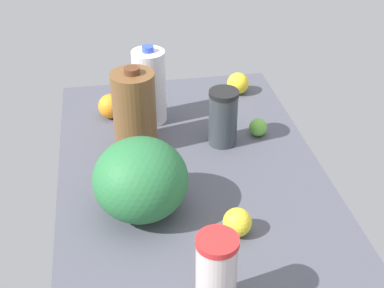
{
  "coord_description": "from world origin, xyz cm",
  "views": [
    {
      "loc": [
        -121.78,
        21.06,
        94.61
      ],
      "look_at": [
        0.0,
        0.0,
        13.0
      ],
      "focal_mm": 50.0,
      "sensor_mm": 36.0,
      "label": 1
    }
  ],
  "objects_px": {
    "tumbler_cup": "(216,274)",
    "chocolate_milk_jug": "(135,110)",
    "orange_by_jug": "(111,106)",
    "lime_far_back": "(258,127)",
    "watermelon": "(141,180)",
    "milk_jug": "(150,86)",
    "shaker_bottle": "(223,117)",
    "lemon_loose": "(238,83)",
    "lemon_beside_bowl": "(237,222)"
  },
  "relations": [
    {
      "from": "orange_by_jug",
      "to": "watermelon",
      "type": "bearing_deg",
      "value": -173.48
    },
    {
      "from": "milk_jug",
      "to": "lemon_loose",
      "type": "xyz_separation_m",
      "value": [
        0.13,
        -0.33,
        -0.08
      ]
    },
    {
      "from": "watermelon",
      "to": "lime_far_back",
      "type": "distance_m",
      "value": 0.51
    },
    {
      "from": "shaker_bottle",
      "to": "lemon_beside_bowl",
      "type": "relative_size",
      "value": 2.48
    },
    {
      "from": "tumbler_cup",
      "to": "lime_far_back",
      "type": "distance_m",
      "value": 0.7
    },
    {
      "from": "milk_jug",
      "to": "lemon_loose",
      "type": "relative_size",
      "value": 3.37
    },
    {
      "from": "shaker_bottle",
      "to": "milk_jug",
      "type": "bearing_deg",
      "value": 48.91
    },
    {
      "from": "milk_jug",
      "to": "lime_far_back",
      "type": "height_order",
      "value": "milk_jug"
    },
    {
      "from": "shaker_bottle",
      "to": "tumbler_cup",
      "type": "distance_m",
      "value": 0.64
    },
    {
      "from": "watermelon",
      "to": "orange_by_jug",
      "type": "relative_size",
      "value": 2.95
    },
    {
      "from": "shaker_bottle",
      "to": "orange_by_jug",
      "type": "distance_m",
      "value": 0.4
    },
    {
      "from": "orange_by_jug",
      "to": "lime_far_back",
      "type": "height_order",
      "value": "orange_by_jug"
    },
    {
      "from": "milk_jug",
      "to": "tumbler_cup",
      "type": "relative_size",
      "value": 1.35
    },
    {
      "from": "shaker_bottle",
      "to": "orange_by_jug",
      "type": "height_order",
      "value": "shaker_bottle"
    },
    {
      "from": "orange_by_jug",
      "to": "lime_far_back",
      "type": "bearing_deg",
      "value": -113.18
    },
    {
      "from": "lemon_loose",
      "to": "shaker_bottle",
      "type": "bearing_deg",
      "value": 157.94
    },
    {
      "from": "milk_jug",
      "to": "lemon_loose",
      "type": "bearing_deg",
      "value": -68.11
    },
    {
      "from": "lemon_loose",
      "to": "lemon_beside_bowl",
      "type": "relative_size",
      "value": 1.08
    },
    {
      "from": "lemon_loose",
      "to": "orange_by_jug",
      "type": "relative_size",
      "value": 0.95
    },
    {
      "from": "lemon_beside_bowl",
      "to": "lime_far_back",
      "type": "height_order",
      "value": "lemon_beside_bowl"
    },
    {
      "from": "lime_far_back",
      "to": "chocolate_milk_jug",
      "type": "bearing_deg",
      "value": 88.9
    },
    {
      "from": "chocolate_milk_jug",
      "to": "orange_by_jug",
      "type": "bearing_deg",
      "value": 20.35
    },
    {
      "from": "tumbler_cup",
      "to": "chocolate_milk_jug",
      "type": "bearing_deg",
      "value": 9.7
    },
    {
      "from": "lemon_loose",
      "to": "orange_by_jug",
      "type": "xyz_separation_m",
      "value": [
        -0.09,
        0.46,
        0.0
      ]
    },
    {
      "from": "lime_far_back",
      "to": "watermelon",
      "type": "bearing_deg",
      "value": 127.95
    },
    {
      "from": "lemon_loose",
      "to": "milk_jug",
      "type": "bearing_deg",
      "value": 111.89
    },
    {
      "from": "chocolate_milk_jug",
      "to": "lemon_beside_bowl",
      "type": "distance_m",
      "value": 0.49
    },
    {
      "from": "shaker_bottle",
      "to": "chocolate_milk_jug",
      "type": "distance_m",
      "value": 0.27
    },
    {
      "from": "watermelon",
      "to": "milk_jug",
      "type": "height_order",
      "value": "milk_jug"
    },
    {
      "from": "watermelon",
      "to": "chocolate_milk_jug",
      "type": "height_order",
      "value": "chocolate_milk_jug"
    },
    {
      "from": "watermelon",
      "to": "tumbler_cup",
      "type": "relative_size",
      "value": 1.24
    },
    {
      "from": "lemon_beside_bowl",
      "to": "milk_jug",
      "type": "bearing_deg",
      "value": 14.33
    },
    {
      "from": "milk_jug",
      "to": "tumbler_cup",
      "type": "distance_m",
      "value": 0.8
    },
    {
      "from": "chocolate_milk_jug",
      "to": "lime_far_back",
      "type": "distance_m",
      "value": 0.4
    },
    {
      "from": "tumbler_cup",
      "to": "orange_by_jug",
      "type": "height_order",
      "value": "tumbler_cup"
    },
    {
      "from": "shaker_bottle",
      "to": "watermelon",
      "type": "relative_size",
      "value": 0.74
    },
    {
      "from": "tumbler_cup",
      "to": "orange_by_jug",
      "type": "distance_m",
      "value": 0.86
    },
    {
      "from": "watermelon",
      "to": "tumbler_cup",
      "type": "xyz_separation_m",
      "value": [
        -0.33,
        -0.12,
        -0.01
      ]
    },
    {
      "from": "watermelon",
      "to": "shaker_bottle",
      "type": "bearing_deg",
      "value": -43.85
    },
    {
      "from": "watermelon",
      "to": "lime_far_back",
      "type": "relative_size",
      "value": 4.21
    },
    {
      "from": "watermelon",
      "to": "milk_jug",
      "type": "distance_m",
      "value": 0.47
    },
    {
      "from": "milk_jug",
      "to": "lemon_beside_bowl",
      "type": "relative_size",
      "value": 3.62
    },
    {
      "from": "shaker_bottle",
      "to": "lime_far_back",
      "type": "bearing_deg",
      "value": -79.72
    },
    {
      "from": "shaker_bottle",
      "to": "milk_jug",
      "type": "distance_m",
      "value": 0.27
    },
    {
      "from": "shaker_bottle",
      "to": "chocolate_milk_jug",
      "type": "xyz_separation_m",
      "value": [
        0.03,
        0.26,
        0.03
      ]
    },
    {
      "from": "shaker_bottle",
      "to": "lime_far_back",
      "type": "relative_size",
      "value": 3.13
    },
    {
      "from": "watermelon",
      "to": "orange_by_jug",
      "type": "height_order",
      "value": "watermelon"
    },
    {
      "from": "lemon_loose",
      "to": "orange_by_jug",
      "type": "height_order",
      "value": "orange_by_jug"
    },
    {
      "from": "chocolate_milk_jug",
      "to": "milk_jug",
      "type": "relative_size",
      "value": 1.0
    },
    {
      "from": "orange_by_jug",
      "to": "tumbler_cup",
      "type": "bearing_deg",
      "value": -167.84
    }
  ]
}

